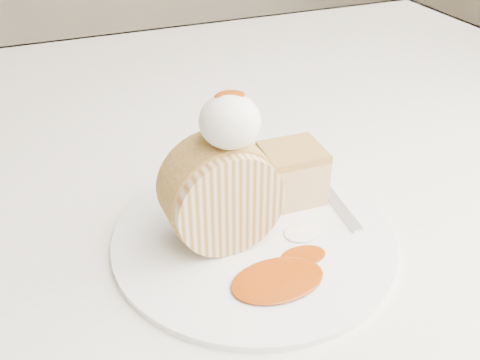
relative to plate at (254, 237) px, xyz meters
name	(u,v)px	position (x,y,z in m)	size (l,w,h in m)	color
table	(173,199)	(-0.02, 0.22, -0.09)	(1.40, 0.90, 0.75)	white
plate	(254,237)	(0.00, 0.00, 0.00)	(0.26, 0.26, 0.01)	white
roulade_slice	(221,194)	(-0.03, 0.01, 0.05)	(0.10, 0.10, 0.05)	beige
cake_chunk	(292,177)	(0.06, 0.04, 0.03)	(0.06, 0.05, 0.05)	#BA8C46
whipped_cream	(230,121)	(-0.02, 0.00, 0.12)	(0.05, 0.05, 0.04)	white
caramel_drizzle	(230,89)	(-0.02, 0.01, 0.15)	(0.03, 0.02, 0.01)	#8C3205
caramel_pool	(278,280)	(-0.01, -0.07, 0.01)	(0.08, 0.05, 0.00)	#8C3205
fork	(333,198)	(0.10, 0.02, 0.01)	(0.02, 0.16, 0.00)	silver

